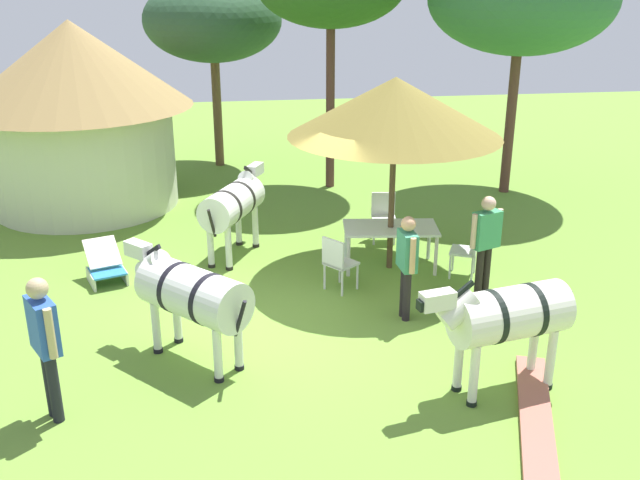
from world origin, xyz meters
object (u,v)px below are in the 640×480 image
(thatched_hut, at_px, (78,106))
(patio_chair_west_end, at_px, (469,247))
(striped_lounge_chair, at_px, (106,267))
(zebra_nearest_camera, at_px, (234,204))
(patio_chair_near_lawn, at_px, (383,213))
(patio_dining_table, at_px, (390,231))
(patio_chair_east_end, at_px, (337,261))
(acacia_tree_left_background, at_px, (213,20))
(guest_beside_umbrella, at_px, (407,258))
(zebra_toward_hut, at_px, (191,293))
(standing_watcher, at_px, (45,336))
(shade_umbrella, at_px, (395,107))
(guest_behind_table, at_px, (486,237))
(zebra_by_umbrella, at_px, (505,316))

(thatched_hut, xyz_separation_m, patio_chair_west_end, (6.86, -4.84, -1.62))
(striped_lounge_chair, bearing_deg, zebra_nearest_camera, -178.71)
(thatched_hut, xyz_separation_m, patio_chair_near_lawn, (5.84, -2.96, -1.62))
(patio_dining_table, bearing_deg, patio_chair_west_end, -25.30)
(patio_chair_east_end, relative_size, acacia_tree_left_background, 0.20)
(zebra_nearest_camera, bearing_deg, patio_chair_east_end, -20.82)
(zebra_nearest_camera, distance_m, acacia_tree_left_background, 6.80)
(guest_beside_umbrella, bearing_deg, zebra_toward_hut, 101.02)
(thatched_hut, xyz_separation_m, standing_watcher, (0.86, -8.05, -1.08))
(guest_beside_umbrella, xyz_separation_m, striped_lounge_chair, (-4.53, 1.96, -0.70))
(patio_chair_west_end, distance_m, standing_watcher, 6.83)
(shade_umbrella, relative_size, guest_behind_table, 2.12)
(guest_behind_table, bearing_deg, patio_chair_near_lawn, -90.26)
(thatched_hut, relative_size, patio_chair_west_end, 5.27)
(zebra_toward_hut, bearing_deg, zebra_by_umbrella, -62.59)
(zebra_nearest_camera, height_order, acacia_tree_left_background, acacia_tree_left_background)
(zebra_nearest_camera, relative_size, zebra_by_umbrella, 0.95)
(zebra_by_umbrella, bearing_deg, standing_watcher, 75.99)
(thatched_hut, relative_size, standing_watcher, 2.69)
(thatched_hut, bearing_deg, striped_lounge_chair, -77.62)
(standing_watcher, relative_size, acacia_tree_left_background, 0.38)
(guest_beside_umbrella, relative_size, zebra_nearest_camera, 0.80)
(patio_dining_table, height_order, zebra_nearest_camera, zebra_nearest_camera)
(striped_lounge_chair, relative_size, zebra_toward_hut, 0.53)
(patio_chair_east_end, relative_size, guest_behind_table, 0.55)
(guest_beside_umbrella, relative_size, zebra_toward_hut, 0.90)
(patio_chair_west_end, xyz_separation_m, acacia_tree_left_background, (-4.02, 7.74, 3.07))
(guest_beside_umbrella, bearing_deg, zebra_by_umbrella, -165.10)
(patio_chair_west_end, height_order, acacia_tree_left_background, acacia_tree_left_background)
(thatched_hut, height_order, guest_beside_umbrella, thatched_hut)
(patio_dining_table, height_order, standing_watcher, standing_watcher)
(zebra_nearest_camera, bearing_deg, patio_chair_west_end, 5.82)
(zebra_toward_hut, xyz_separation_m, acacia_tree_left_background, (0.43, 9.84, 2.63))
(zebra_by_umbrella, bearing_deg, zebra_nearest_camera, 20.03)
(zebra_toward_hut, bearing_deg, patio_dining_table, -4.49)
(patio_chair_west_end, distance_m, guest_beside_umbrella, 1.98)
(shade_umbrella, height_order, striped_lounge_chair, shade_umbrella)
(standing_watcher, distance_m, zebra_nearest_camera, 5.17)
(patio_chair_east_end, height_order, guest_beside_umbrella, guest_beside_umbrella)
(guest_behind_table, bearing_deg, thatched_hut, -60.41)
(thatched_hut, distance_m, zebra_toward_hut, 7.44)
(standing_watcher, bearing_deg, acacia_tree_left_background, 140.88)
(zebra_toward_hut, bearing_deg, shade_umbrella, -4.49)
(standing_watcher, bearing_deg, patio_chair_near_lawn, 106.74)
(patio_dining_table, xyz_separation_m, acacia_tree_left_background, (-2.82, 7.17, 2.93))
(patio_dining_table, distance_m, striped_lounge_chair, 4.76)
(guest_behind_table, distance_m, acacia_tree_left_background, 9.73)
(patio_chair_near_lawn, height_order, guest_beside_umbrella, guest_beside_umbrella)
(shade_umbrella, relative_size, zebra_by_umbrella, 1.67)
(patio_chair_west_end, height_order, zebra_toward_hut, zebra_toward_hut)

